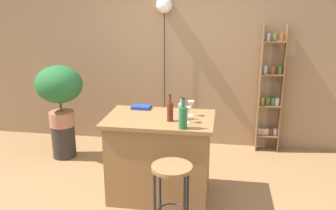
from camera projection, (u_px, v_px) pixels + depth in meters
The scene contains 14 objects.
ground at pixel (155, 209), 3.80m from camera, with size 12.00×12.00×0.00m, color olive.
back_wall at pixel (180, 51), 5.26m from camera, with size 6.40×0.10×2.80m, color #997551.
kitchen_counter at pixel (160, 157), 3.96m from camera, with size 1.15×0.75×0.92m.
bar_stool at pixel (172, 183), 3.28m from camera, with size 0.37×0.37×0.69m.
spice_shelf at pixel (271, 92), 5.06m from camera, with size 0.32×0.17×1.80m.
plant_stool at pixel (64, 141), 5.02m from camera, with size 0.32×0.32×0.46m, color #2D2823.
potted_plant at pixel (59, 88), 4.81m from camera, with size 0.63×0.57×0.83m.
bottle_wine_red at pixel (183, 117), 3.47m from camera, with size 0.08×0.08×0.31m.
bottle_olive_oil at pixel (170, 111), 3.69m from camera, with size 0.07×0.07×0.28m.
bottle_spirits_clear at pixel (181, 111), 3.75m from camera, with size 0.06×0.06×0.24m.
wine_glass_left at pixel (191, 105), 3.85m from camera, with size 0.07×0.07×0.16m.
wine_glass_center at pixel (187, 111), 3.64m from camera, with size 0.07×0.07×0.16m.
cookbook at pixel (141, 107), 4.13m from camera, with size 0.21×0.15×0.04m, color navy.
pendant_globe_light at pixel (164, 7), 5.01m from camera, with size 0.23×0.23×2.16m.
Camera 1 is at (0.66, -3.28, 2.12)m, focal length 38.66 mm.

